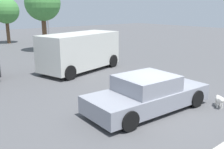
# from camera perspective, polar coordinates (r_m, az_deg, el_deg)

# --- Properties ---
(ground_plane) EXTENTS (80.00, 80.00, 0.00)m
(ground_plane) POSITION_cam_1_polar(r_m,az_deg,el_deg) (9.54, 9.03, -7.35)
(ground_plane) COLOR #515154
(sedan_foreground) EXTENTS (4.70, 2.14, 1.27)m
(sedan_foreground) POSITION_cam_1_polar(r_m,az_deg,el_deg) (9.16, 7.90, -4.33)
(sedan_foreground) COLOR gray
(sedan_foreground) RESTS_ON ground_plane
(dog) EXTENTS (0.52, 0.50, 0.47)m
(dog) POSITION_cam_1_polar(r_m,az_deg,el_deg) (10.16, 22.79, -5.20)
(dog) COLOR white
(dog) RESTS_ON ground_plane
(van_white) EXTENTS (5.24, 3.18, 2.15)m
(van_white) POSITION_cam_1_polar(r_m,az_deg,el_deg) (14.90, -7.05, 5.27)
(van_white) COLOR silver
(van_white) RESTS_ON ground_plane
(tree_back_center) EXTENTS (2.61, 2.61, 4.62)m
(tree_back_center) POSITION_cam_1_polar(r_m,az_deg,el_deg) (28.71, -22.49, 12.92)
(tree_back_center) COLOR brown
(tree_back_center) RESTS_ON ground_plane
(tree_back_right) EXTENTS (2.87, 2.87, 5.39)m
(tree_back_right) POSITION_cam_1_polar(r_m,az_deg,el_deg) (22.20, -15.15, 14.99)
(tree_back_right) COLOR brown
(tree_back_right) RESTS_ON ground_plane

